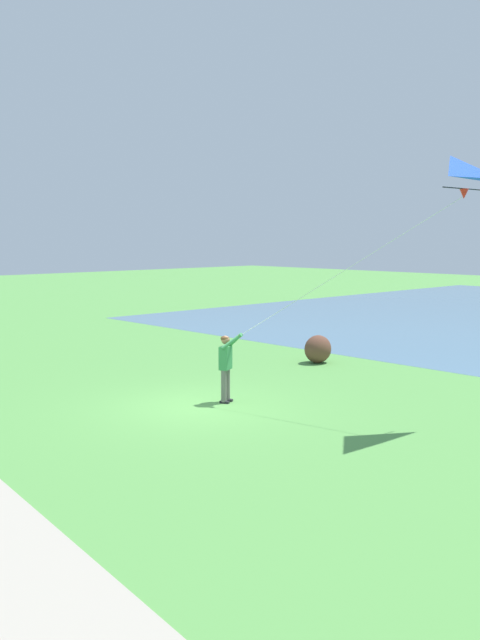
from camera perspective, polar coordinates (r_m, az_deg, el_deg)
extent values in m
plane|color=#569947|center=(17.45, -3.30, -7.15)|extent=(120.00, 120.00, 0.00)
cube|color=#232328|center=(17.98, -0.99, -6.62)|extent=(0.20, 0.26, 0.06)
cylinder|color=slate|center=(17.89, -1.05, -5.31)|extent=(0.14, 0.14, 0.82)
cube|color=#232328|center=(17.76, -1.28, -6.79)|extent=(0.20, 0.26, 0.06)
cylinder|color=slate|center=(17.67, -1.35, -5.46)|extent=(0.14, 0.14, 0.82)
cube|color=#38894C|center=(17.64, -1.20, -3.13)|extent=(0.46, 0.37, 0.60)
sphere|color=#996B4C|center=(17.57, -1.21, -1.65)|extent=(0.22, 0.22, 0.22)
ellipsoid|color=#4C3319|center=(17.57, -1.25, -1.53)|extent=(0.30, 0.30, 0.13)
cylinder|color=#38894C|center=(17.57, -0.43, -1.69)|extent=(0.12, 0.56, 0.43)
cylinder|color=#38894C|center=(17.41, -0.65, -1.77)|extent=(0.51, 0.40, 0.43)
sphere|color=#996B4C|center=(17.41, -0.05, -1.33)|extent=(0.10, 0.10, 0.10)
pyramid|color=blue|center=(16.35, 16.89, 11.21)|extent=(1.76, 0.87, 0.60)
cone|color=red|center=(16.12, 17.99, 9.87)|extent=(0.21, 0.21, 0.22)
cylinder|color=black|center=(16.12, 18.01, 10.26)|extent=(1.63, 0.10, 0.02)
cylinder|color=silver|center=(16.48, 8.55, 4.02)|extent=(2.30, 4.77, 3.38)
ellipsoid|color=brown|center=(23.40, 6.44, -2.40)|extent=(0.99, 0.83, 0.94)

